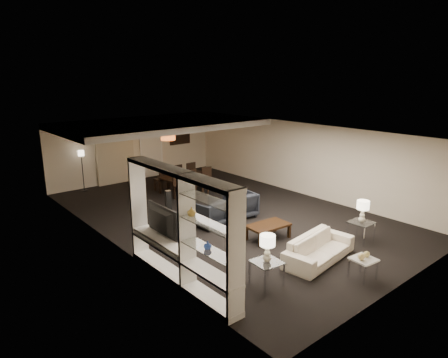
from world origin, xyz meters
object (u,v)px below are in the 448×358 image
object	(u,v)px
vase_amber	(192,212)
table_lamp_left	(267,248)
vase_blue	(208,245)
chair_fm	(175,176)
marble_table	(363,269)
floor_lamp	(83,171)
chair_fl	(161,179)
floor_speaker	(169,214)
coffee_table	(268,232)
chair_nr	(209,180)
table_lamp_right	(363,211)
side_table_left	(267,273)
dining_table	(185,183)
armchair_left	(209,213)
pendant_light	(168,137)
chair_fr	(188,174)
television	(158,221)
armchair_right	(241,204)
chair_nl	(181,186)
sofa	(319,248)
chair_nm	(196,183)
side_table_right	(361,231)

from	to	relation	value
vase_amber	table_lamp_left	bearing A→B (deg)	-29.85
vase_blue	chair_fm	bearing A→B (deg)	61.26
marble_table	floor_lamp	bearing A→B (deg)	100.97
chair_fl	chair_fm	distance (m)	0.60
floor_speaker	chair_fl	world-z (taller)	floor_speaker
coffee_table	chair_nr	xyz separation A→B (m)	(1.39, 4.23, 0.26)
table_lamp_left	table_lamp_right	distance (m)	3.40
side_table_left	dining_table	bearing A→B (deg)	68.98
armchair_left	floor_speaker	bearing A→B (deg)	-8.12
coffee_table	marble_table	distance (m)	2.70
side_table_left	coffee_table	bearing A→B (deg)	43.26
pendant_light	floor_lamp	xyz separation A→B (m)	(-2.58, 1.70, -1.18)
dining_table	vase_amber	bearing A→B (deg)	-128.57
table_lamp_right	armchair_left	bearing A→B (deg)	124.88
chair_fl	chair_fr	bearing A→B (deg)	173.57
armchair_left	television	bearing A→B (deg)	21.00
television	armchair_right	bearing A→B (deg)	-70.17
chair_nr	armchair_right	bearing A→B (deg)	-101.46
vase_amber	chair_nl	xyz separation A→B (m)	(3.17, 5.09, -1.19)
television	chair_fr	bearing A→B (deg)	-40.34
vase_amber	chair_fr	distance (m)	7.84
sofa	vase_amber	size ratio (longest dim) A/B	11.52
side_table_left	armchair_left	bearing A→B (deg)	71.57
marble_table	floor_lamp	distance (m)	10.25
chair_fm	floor_lamp	distance (m)	3.30
table_lamp_left	dining_table	distance (m)	6.96
pendant_light	marble_table	xyz separation A→B (m)	(-0.63, -8.35, -1.69)
chair_nl	chair_nm	xyz separation A→B (m)	(0.60, 0.00, 0.00)
armchair_left	armchair_right	bearing A→B (deg)	172.41
sofa	floor_lamp	bearing A→B (deg)	94.38
table_lamp_left	dining_table	size ratio (longest dim) A/B	0.32
coffee_table	floor_speaker	world-z (taller)	floor_speaker
television	dining_table	world-z (taller)	television
side_table_right	table_lamp_right	xyz separation A→B (m)	(0.00, 0.00, 0.54)
sofa	side_table_right	xyz separation A→B (m)	(1.70, 0.00, -0.04)
pendant_light	chair_nm	world-z (taller)	pendant_light
coffee_table	side_table_left	xyz separation A→B (m)	(-1.70, -1.60, 0.06)
coffee_table	armchair_left	distance (m)	1.81
marble_table	vase_blue	world-z (taller)	vase_blue
armchair_left	television	xyz separation A→B (m)	(-2.35, -1.28, 0.70)
chair_nl	chair_nm	size ratio (longest dim) A/B	1.00
chair_fl	chair_fr	size ratio (longest dim) A/B	1.00
armchair_right	television	distance (m)	3.84
sofa	chair_fl	world-z (taller)	chair_fl
marble_table	table_lamp_left	bearing A→B (deg)	147.09
vase_amber	dining_table	distance (m)	7.00
pendant_light	floor_lamp	distance (m)	3.31
side_table_right	chair_nm	distance (m)	5.90
chair_nm	vase_amber	bearing A→B (deg)	-133.85
dining_table	chair_fl	xyz separation A→B (m)	(-0.60, 0.65, 0.15)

